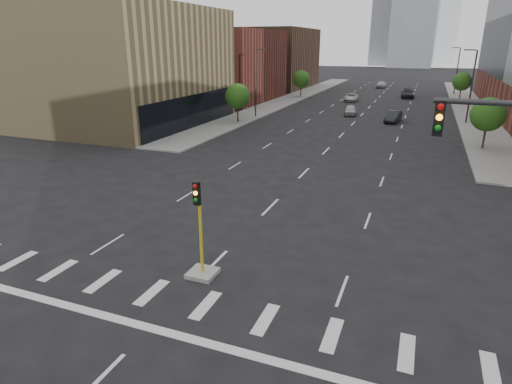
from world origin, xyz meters
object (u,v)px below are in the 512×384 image
Objects in this scene: median_traffic_signal at (201,256)px; car_far_left at (351,97)px; car_near_left at (350,110)px; car_distant at (381,84)px; car_mid_right at (393,117)px; car_deep_right at (408,94)px.

car_far_left is (-4.05, 63.71, -0.30)m from median_traffic_signal.
car_near_left is 43.23m from car_distant.
car_far_left is 27.35m from car_distant.
median_traffic_signal is 90.96m from car_distant.
car_distant is (-6.26, 47.08, 0.06)m from car_mid_right.
car_deep_right is (6.57, 24.82, 0.13)m from car_near_left.
car_deep_right reaches higher than car_mid_right.
car_far_left is 0.86× the size of car_deep_right.
car_deep_right is at bearing 86.00° from median_traffic_signal.
car_near_left is 0.84× the size of car_far_left.
car_mid_right is 0.79× the size of car_deep_right.
car_deep_right reaches higher than car_distant.
car_far_left is at bearing 93.64° from median_traffic_signal.
car_near_left is 0.87× the size of car_distant.
median_traffic_signal is 63.84m from car_far_left.
median_traffic_signal is 47.75m from car_near_left.
median_traffic_signal is 0.78× the size of car_deep_right.
car_mid_right is (6.19, -3.85, 0.04)m from car_near_left.
car_mid_right is 28.67m from car_deep_right.
median_traffic_signal is at bearing -94.97° from car_near_left.
car_near_left reaches higher than car_far_left.
car_mid_right is at bearing -38.65° from car_near_left.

